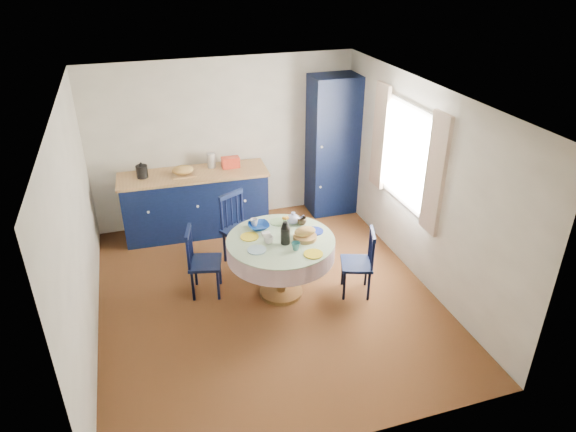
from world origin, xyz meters
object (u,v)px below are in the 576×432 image
dining_table (281,248)px  mug_a (269,240)px  mug_b (296,246)px  mug_c (302,221)px  chair_right (360,262)px  chair_left (202,261)px  kitchen_counter (196,202)px  pantry_cabinet (333,146)px  chair_far (239,228)px  cobalt_bowl (259,226)px  mug_d (254,222)px

dining_table → mug_a: bearing=-166.4°
dining_table → mug_b: bearing=-72.5°
mug_c → mug_b: bearing=-115.2°
chair_right → mug_a: (-1.09, 0.22, 0.39)m
chair_left → chair_right: 1.93m
chair_right → mug_a: same height
chair_left → mug_a: 0.91m
kitchen_counter → mug_a: (0.59, -1.95, 0.34)m
kitchen_counter → pantry_cabinet: (2.22, 0.10, 0.61)m
kitchen_counter → chair_far: kitchen_counter is taller
chair_left → cobalt_bowl: chair_left is taller
mug_b → cobalt_bowl: (-0.28, 0.61, -0.02)m
mug_c → mug_d: mug_c is taller
dining_table → chair_left: bearing=160.9°
mug_a → mug_d: 0.46m
chair_far → mug_a: chair_far is taller
kitchen_counter → mug_a: kitchen_counter is taller
kitchen_counter → pantry_cabinet: pantry_cabinet is taller
dining_table → chair_far: dining_table is taller
kitchen_counter → dining_table: kitchen_counter is taller
chair_left → cobalt_bowl: 0.81m
dining_table → chair_left: dining_table is taller
dining_table → mug_b: dining_table is taller
kitchen_counter → mug_c: 2.00m
dining_table → chair_far: bearing=108.9°
mug_a → mug_c: bearing=31.1°
mug_b → pantry_cabinet: bearing=59.0°
kitchen_counter → chair_left: size_ratio=2.41×
cobalt_bowl → mug_d: bearing=112.9°
mug_b → dining_table: bearing=107.5°
pantry_cabinet → mug_a: pantry_cabinet is taller
dining_table → pantry_cabinet: bearing=53.9°
kitchen_counter → chair_right: size_ratio=2.49×
kitchen_counter → chair_far: (0.44, -0.99, 0.01)m
chair_left → chair_far: chair_far is taller
mug_a → cobalt_bowl: 0.37m
dining_table → cobalt_bowl: (-0.19, 0.33, 0.16)m
dining_table → mug_d: (-0.22, 0.42, 0.17)m
mug_a → chair_left: bearing=154.4°
pantry_cabinet → dining_table: (-1.46, -2.01, -0.44)m
chair_far → mug_a: 1.02m
chair_far → cobalt_bowl: size_ratio=3.77×
pantry_cabinet → chair_far: (-1.78, -1.09, -0.60)m
chair_left → chair_right: size_ratio=1.03×
pantry_cabinet → dining_table: pantry_cabinet is taller
dining_table → mug_a: 0.24m
chair_far → chair_right: chair_far is taller
pantry_cabinet → cobalt_bowl: 2.37m
mug_d → cobalt_bowl: 0.09m
kitchen_counter → mug_b: (0.84, -2.19, 0.34)m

